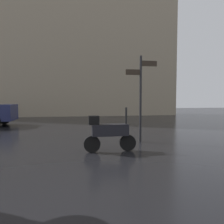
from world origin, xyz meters
TOP-DOWN VIEW (x-y plane):
  - parked_scooter at (1.54, 3.63)m, footprint 1.47×0.32m
  - street_signpost at (2.82, 4.77)m, footprint 1.08×0.08m
  - building_block at (0.00, 17.35)m, footprint 19.39×2.66m

SIDE VIEW (x-z plane):
  - parked_scooter at x=1.54m, z-range -0.06..1.18m
  - street_signpost at x=2.82m, z-range 0.31..3.21m
  - building_block at x=0.00m, z-range 0.00..15.84m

